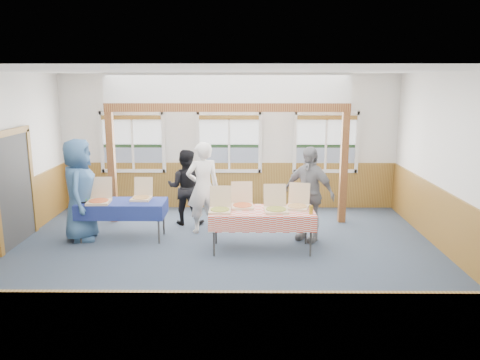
{
  "coord_description": "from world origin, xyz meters",
  "views": [
    {
      "loc": [
        0.35,
        -7.58,
        3.07
      ],
      "look_at": [
        0.28,
        1.0,
        1.21
      ],
      "focal_mm": 35.0,
      "sensor_mm": 36.0,
      "label": 1
    }
  ],
  "objects_px": {
    "woman_black": "(186,187)",
    "person_grey": "(308,194)",
    "table_right": "(262,213)",
    "table_left": "(122,204)",
    "woman_white": "(203,188)",
    "man_blue": "(79,190)"
  },
  "relations": [
    {
      "from": "woman_white",
      "to": "man_blue",
      "type": "bearing_deg",
      "value": -8.96
    },
    {
      "from": "woman_black",
      "to": "table_right",
      "type": "bearing_deg",
      "value": 139.3
    },
    {
      "from": "table_right",
      "to": "man_blue",
      "type": "bearing_deg",
      "value": 148.39
    },
    {
      "from": "table_left",
      "to": "person_grey",
      "type": "relative_size",
      "value": 0.93
    },
    {
      "from": "man_blue",
      "to": "table_right",
      "type": "bearing_deg",
      "value": -107.41
    },
    {
      "from": "woman_black",
      "to": "man_blue",
      "type": "distance_m",
      "value": 2.18
    },
    {
      "from": "man_blue",
      "to": "woman_black",
      "type": "bearing_deg",
      "value": -69.95
    },
    {
      "from": "table_left",
      "to": "woman_white",
      "type": "relative_size",
      "value": 0.91
    },
    {
      "from": "woman_black",
      "to": "person_grey",
      "type": "distance_m",
      "value": 2.69
    },
    {
      "from": "table_left",
      "to": "woman_black",
      "type": "relative_size",
      "value": 1.05
    },
    {
      "from": "table_left",
      "to": "person_grey",
      "type": "xyz_separation_m",
      "value": [
        3.6,
        -0.0,
        0.22
      ]
    },
    {
      "from": "woman_black",
      "to": "person_grey",
      "type": "height_order",
      "value": "person_grey"
    },
    {
      "from": "person_grey",
      "to": "woman_black",
      "type": "bearing_deg",
      "value": -165.43
    },
    {
      "from": "table_left",
      "to": "man_blue",
      "type": "distance_m",
      "value": 0.85
    },
    {
      "from": "table_right",
      "to": "person_grey",
      "type": "xyz_separation_m",
      "value": [
        0.92,
        0.59,
        0.22
      ]
    },
    {
      "from": "table_right",
      "to": "person_grey",
      "type": "distance_m",
      "value": 1.11
    },
    {
      "from": "table_right",
      "to": "woman_black",
      "type": "bearing_deg",
      "value": 112.23
    },
    {
      "from": "woman_black",
      "to": "man_blue",
      "type": "bearing_deg",
      "value": 32.93
    },
    {
      "from": "woman_black",
      "to": "person_grey",
      "type": "relative_size",
      "value": 0.88
    },
    {
      "from": "table_left",
      "to": "man_blue",
      "type": "height_order",
      "value": "man_blue"
    },
    {
      "from": "woman_white",
      "to": "table_left",
      "type": "bearing_deg",
      "value": -4.32
    },
    {
      "from": "woman_white",
      "to": "man_blue",
      "type": "xyz_separation_m",
      "value": [
        -2.34,
        -0.46,
        0.06
      ]
    }
  ]
}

